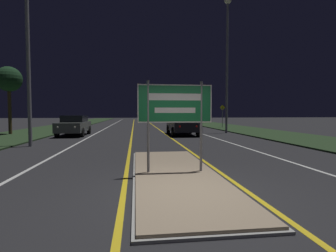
% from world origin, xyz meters
% --- Properties ---
extents(ground_plane, '(160.00, 160.00, 0.00)m').
position_xyz_m(ground_plane, '(0.00, 0.00, 0.00)').
color(ground_plane, '#232326').
extents(median_island, '(2.24, 7.30, 0.10)m').
position_xyz_m(median_island, '(0.00, 1.67, 0.04)').
color(median_island, '#999993').
rests_on(median_island, ground_plane).
extents(verge_left, '(5.00, 100.00, 0.08)m').
position_xyz_m(verge_left, '(-9.50, 20.00, 0.04)').
color(verge_left, '#23381E').
rests_on(verge_left, ground_plane).
extents(verge_right, '(5.00, 100.00, 0.08)m').
position_xyz_m(verge_right, '(9.50, 20.00, 0.04)').
color(verge_right, '#23381E').
rests_on(verge_right, ground_plane).
extents(centre_line_yellow_left, '(0.12, 70.00, 0.01)m').
position_xyz_m(centre_line_yellow_left, '(-1.31, 25.00, 0.00)').
color(centre_line_yellow_left, gold).
rests_on(centre_line_yellow_left, ground_plane).
extents(centre_line_yellow_right, '(0.12, 70.00, 0.01)m').
position_xyz_m(centre_line_yellow_right, '(1.31, 25.00, 0.00)').
color(centre_line_yellow_right, gold).
rests_on(centre_line_yellow_right, ground_plane).
extents(lane_line_white_left, '(0.12, 70.00, 0.01)m').
position_xyz_m(lane_line_white_left, '(-4.20, 25.00, 0.00)').
color(lane_line_white_left, silver).
rests_on(lane_line_white_left, ground_plane).
extents(lane_line_white_right, '(0.12, 70.00, 0.01)m').
position_xyz_m(lane_line_white_right, '(4.20, 25.00, 0.00)').
color(lane_line_white_right, silver).
rests_on(lane_line_white_right, ground_plane).
extents(edge_line_white_left, '(0.10, 70.00, 0.01)m').
position_xyz_m(edge_line_white_left, '(-7.20, 25.00, 0.00)').
color(edge_line_white_left, silver).
rests_on(edge_line_white_left, ground_plane).
extents(edge_line_white_right, '(0.10, 70.00, 0.01)m').
position_xyz_m(edge_line_white_right, '(7.20, 25.00, 0.00)').
color(edge_line_white_right, silver).
rests_on(edge_line_white_right, ground_plane).
extents(highway_sign, '(1.99, 0.07, 2.43)m').
position_xyz_m(highway_sign, '(0.00, 1.67, 1.82)').
color(highway_sign, gray).
rests_on(highway_sign, median_island).
extents(streetlight_left_near, '(0.48, 0.48, 8.59)m').
position_xyz_m(streetlight_left_near, '(-6.26, 8.52, 5.35)').
color(streetlight_left_near, gray).
rests_on(streetlight_left_near, ground_plane).
extents(streetlight_right_near, '(0.60, 0.60, 11.07)m').
position_xyz_m(streetlight_right_near, '(6.44, 15.63, 7.39)').
color(streetlight_right_near, gray).
rests_on(streetlight_right_near, ground_plane).
extents(car_receding_0, '(2.00, 4.47, 1.47)m').
position_xyz_m(car_receding_0, '(2.48, 14.12, 0.79)').
color(car_receding_0, black).
rests_on(car_receding_0, ground_plane).
extents(car_receding_1, '(1.98, 4.11, 1.37)m').
position_xyz_m(car_receding_1, '(5.93, 27.66, 0.74)').
color(car_receding_1, silver).
rests_on(car_receding_1, ground_plane).
extents(car_approaching_0, '(1.88, 4.38, 1.49)m').
position_xyz_m(car_approaching_0, '(-5.52, 14.72, 0.78)').
color(car_approaching_0, '#4C514C').
rests_on(car_approaching_0, ground_plane).
extents(warning_sign, '(0.60, 0.06, 2.46)m').
position_xyz_m(warning_sign, '(8.31, 22.06, 1.56)').
color(warning_sign, gray).
rests_on(warning_sign, verge_right).
extents(roadside_palm_left, '(1.86, 1.86, 5.03)m').
position_xyz_m(roadside_palm_left, '(-10.36, 15.67, 4.11)').
color(roadside_palm_left, '#4C3823').
rests_on(roadside_palm_left, verge_left).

